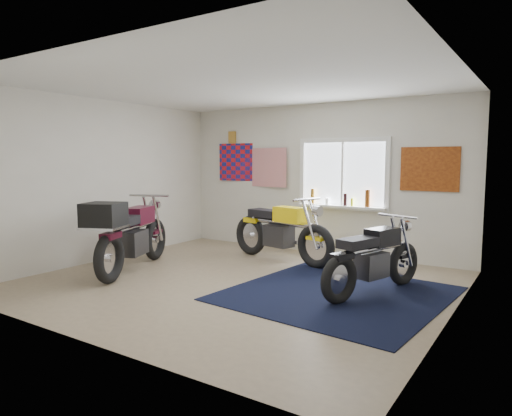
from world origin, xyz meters
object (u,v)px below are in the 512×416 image
Objects in this scene: navy_rug at (337,293)px; black_chrome_bike at (373,260)px; maroon_tourer at (128,234)px; yellow_triumph at (281,232)px.

navy_rug is 1.41× the size of black_chrome_bike.
maroon_tourer is at bearing 123.54° from black_chrome_bike.
yellow_triumph is 0.99× the size of maroon_tourer.
black_chrome_bike is 3.56m from maroon_tourer.
navy_rug is 1.21× the size of yellow_triumph.
maroon_tourer is at bearing -114.90° from yellow_triumph.
yellow_triumph reaches higher than navy_rug.
navy_rug is at bearing -99.27° from maroon_tourer.
yellow_triumph is 1.17× the size of black_chrome_bike.
navy_rug is 2.08m from yellow_triumph.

